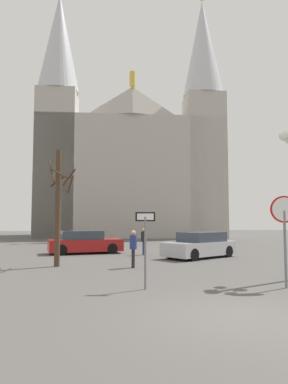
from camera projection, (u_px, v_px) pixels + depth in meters
The scene contains 9 objects.
ground_plane at pixel (244, 318), 7.68m from camera, with size 120.00×120.00×0.00m, color #514F4C.
cathedral at pixel (130, 164), 45.32m from camera, with size 22.55×14.08×30.09m.
stop_sign at pixel (284, 222), 11.14m from camera, with size 0.83×0.22×2.85m.
one_way_arrow_sign at pixel (145, 240), 10.90m from camera, with size 0.60×0.12×2.33m.
bare_tree at pixel (58, 204), 16.25m from camera, with size 1.32×1.31×5.29m.
parked_car_near_silver at pixel (200, 246), 19.73m from camera, with size 4.61×3.94×1.41m.
parked_car_far_red at pixel (84, 243), 22.19m from camera, with size 4.74×2.67×1.41m.
pedestrian_walking at pixel (144, 239), 21.26m from camera, with size 0.32×0.32×1.59m.
pedestrian_standing at pixel (133, 245), 15.68m from camera, with size 0.32×0.32×1.63m.
Camera 1 is at (-3.13, -7.53, 2.11)m, focal length 33.40 mm.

